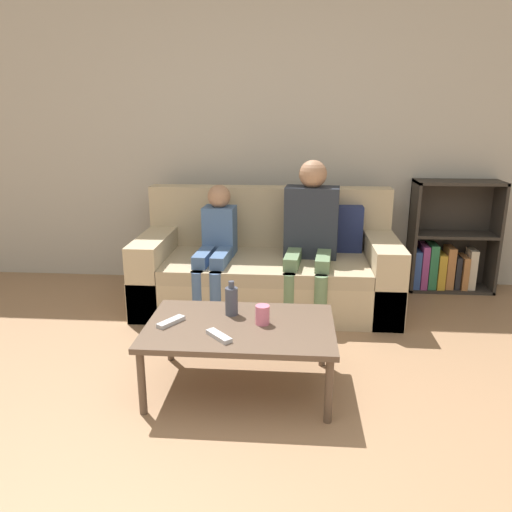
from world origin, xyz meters
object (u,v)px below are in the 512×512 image
bookshelf (447,249)px  coffee_table (240,331)px  person_child (216,242)px  bottle (232,301)px  tv_remote_0 (171,322)px  tv_remote_1 (219,336)px  person_adult (311,227)px  couch (269,269)px  cup_near (262,315)px

bookshelf → coffee_table: (-1.56, -1.73, -0.01)m
person_child → bottle: size_ratio=4.77×
tv_remote_0 → bottle: bearing=58.5°
tv_remote_1 → coffee_table: bearing=20.3°
coffee_table → person_adult: 1.29m
person_adult → tv_remote_1: person_adult is taller
couch → cup_near: couch is taller
coffee_table → bottle: (-0.06, 0.13, 0.12)m
cup_near → tv_remote_1: (-0.21, -0.19, -0.04)m
person_adult → bookshelf: bearing=31.0°
tv_remote_0 → bottle: (0.31, 0.15, 0.07)m
cup_near → bottle: size_ratio=0.53×
tv_remote_0 → bookshelf: bearing=74.8°
tv_remote_0 → tv_remote_1: size_ratio=1.07×
tv_remote_0 → tv_remote_1: (0.28, -0.15, 0.00)m
couch → tv_remote_1: 1.45m
person_child → cup_near: size_ratio=9.02×
bookshelf → coffee_table: bearing=-132.0°
person_adult → cup_near: size_ratio=10.85×
cup_near → tv_remote_0: cup_near is taller
person_adult → tv_remote_0: size_ratio=6.65×
bookshelf → tv_remote_0: size_ratio=5.47×
bookshelf → tv_remote_1: bearing=-130.9°
tv_remote_1 → bottle: 0.31m
person_child → cup_near: bearing=-65.8°
person_adult → cup_near: 1.22m
couch → tv_remote_0: size_ratio=11.48×
coffee_table → tv_remote_1: size_ratio=6.33×
bookshelf → person_adult: 1.32m
coffee_table → person_child: bearing=104.8°
couch → cup_near: (0.03, -1.25, 0.14)m
tv_remote_1 → bottle: bottle is taller
person_adult → tv_remote_0: person_adult is taller
coffee_table → bottle: bottle is taller
person_adult → tv_remote_1: bearing=-103.9°
couch → bookshelf: size_ratio=2.10×
person_child → tv_remote_1: (0.21, -1.31, -0.14)m
couch → bottle: 1.16m
tv_remote_0 → tv_remote_1: 0.32m
cup_near → bottle: bottle is taller
coffee_table → cup_near: size_ratio=9.64×
coffee_table → cup_near: 0.15m
tv_remote_0 → coffee_table: bearing=35.1°
cup_near → bottle: (-0.18, 0.11, 0.03)m
bookshelf → cup_near: 2.24m
cup_near → tv_remote_1: size_ratio=0.66×
person_child → tv_remote_1: person_child is taller
bookshelf → cup_near: bearing=-130.1°
couch → coffee_table: size_ratio=1.94×
coffee_table → tv_remote_1: 0.20m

